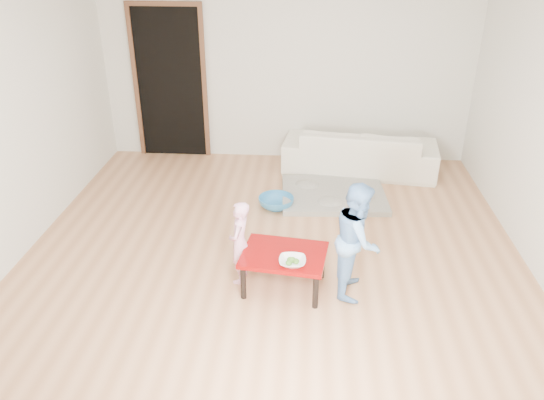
# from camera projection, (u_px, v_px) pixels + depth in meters

# --- Properties ---
(floor) EXTENTS (5.00, 5.00, 0.01)m
(floor) POSITION_uv_depth(u_px,v_px,m) (273.00, 247.00, 5.47)
(floor) COLOR #B5794D
(floor) RESTS_ON ground
(back_wall) EXTENTS (5.00, 0.02, 2.60)m
(back_wall) POSITION_uv_depth(u_px,v_px,m) (286.00, 66.00, 7.10)
(back_wall) COLOR silver
(back_wall) RESTS_ON floor
(left_wall) EXTENTS (0.02, 5.00, 2.60)m
(left_wall) POSITION_uv_depth(u_px,v_px,m) (12.00, 121.00, 5.04)
(left_wall) COLOR silver
(left_wall) RESTS_ON floor
(doorway) EXTENTS (1.02, 0.08, 2.11)m
(doorway) POSITION_uv_depth(u_px,v_px,m) (171.00, 84.00, 7.31)
(doorway) COLOR brown
(doorway) RESTS_ON back_wall
(sofa) EXTENTS (2.09, 1.02, 0.59)m
(sofa) POSITION_uv_depth(u_px,v_px,m) (360.00, 150.00, 7.10)
(sofa) COLOR white
(sofa) RESTS_ON floor
(cushion) EXTENTS (0.49, 0.46, 0.11)m
(cushion) POSITION_uv_depth(u_px,v_px,m) (328.00, 142.00, 6.95)
(cushion) COLOR orange
(cushion) RESTS_ON sofa
(red_table) EXTENTS (0.81, 0.65, 0.37)m
(red_table) POSITION_uv_depth(u_px,v_px,m) (284.00, 270.00, 4.78)
(red_table) COLOR #7E0706
(red_table) RESTS_ON floor
(bowl) EXTENTS (0.23, 0.23, 0.06)m
(bowl) POSITION_uv_depth(u_px,v_px,m) (292.00, 262.00, 4.52)
(bowl) COLOR white
(bowl) RESTS_ON red_table
(broccoli) EXTENTS (0.12, 0.12, 0.06)m
(broccoli) POSITION_uv_depth(u_px,v_px,m) (292.00, 262.00, 4.52)
(broccoli) COLOR #2D5919
(broccoli) RESTS_ON red_table
(child_pink) EXTENTS (0.23, 0.32, 0.80)m
(child_pink) POSITION_uv_depth(u_px,v_px,m) (240.00, 243.00, 4.79)
(child_pink) COLOR pink
(child_pink) RESTS_ON floor
(child_blue) EXTENTS (0.47, 0.57, 1.06)m
(child_blue) POSITION_uv_depth(u_px,v_px,m) (358.00, 239.00, 4.59)
(child_blue) COLOR #65B1EB
(child_blue) RESTS_ON floor
(basin) EXTENTS (0.42, 0.42, 0.13)m
(basin) POSITION_uv_depth(u_px,v_px,m) (276.00, 202.00, 6.23)
(basin) COLOR teal
(basin) RESTS_ON floor
(blanket) EXTENTS (1.30, 1.11, 0.06)m
(blanket) POSITION_uv_depth(u_px,v_px,m) (333.00, 194.00, 6.50)
(blanket) COLOR #A6A292
(blanket) RESTS_ON floor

